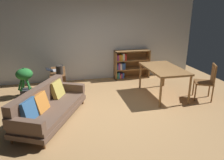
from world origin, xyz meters
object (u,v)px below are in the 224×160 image
media_console (59,81)px  desk_speaker (59,70)px  fabric_couch (48,106)px  dining_chair_near (207,80)px  potted_floor_plant (25,79)px  bookshelf (129,64)px  open_laptop (54,70)px  dining_table (164,70)px

media_console → desk_speaker: size_ratio=4.47×
fabric_couch → dining_chair_near: bearing=3.3°
potted_floor_plant → bookshelf: size_ratio=0.67×
open_laptop → bookshelf: 2.58m
fabric_couch → potted_floor_plant: potted_floor_plant is taller
fabric_couch → desk_speaker: (0.27, 1.43, 0.38)m
desk_speaker → bookshelf: bearing=24.6°
bookshelf → desk_speaker: bearing=-155.4°
potted_floor_plant → media_console: bearing=10.9°
fabric_couch → potted_floor_plant: bearing=113.3°
dining_chair_near → bookshelf: (-1.44, 2.26, -0.05)m
potted_floor_plant → dining_table: 3.78m
media_console → open_laptop: bearing=147.5°
media_console → dining_table: bearing=-19.4°
fabric_couch → bookshelf: bookshelf is taller
media_console → open_laptop: 0.35m
potted_floor_plant → bookshelf: bearing=16.0°
potted_floor_plant → dining_table: bearing=-12.5°
media_console → dining_chair_near: size_ratio=1.10×
potted_floor_plant → dining_chair_near: dining_chair_near is taller
media_console → dining_chair_near: bearing=-21.4°
desk_speaker → potted_floor_plant: bearing=172.0°
media_console → bookshelf: 2.51m
open_laptop → bookshelf: size_ratio=0.36×
potted_floor_plant → fabric_couch: bearing=-66.7°
media_console → potted_floor_plant: bearing=-169.1°
desk_speaker → dining_chair_near: 3.95m
open_laptop → dining_chair_near: bearing=-21.7°
open_laptop → desk_speaker: bearing=-66.2°
media_console → dining_table: (2.80, -0.99, 0.42)m
open_laptop → potted_floor_plant: potted_floor_plant is taller
media_console → desk_speaker: desk_speaker is taller
fabric_couch → dining_chair_near: 4.04m
fabric_couch → dining_table: 3.13m
media_console → potted_floor_plant: 0.91m
fabric_couch → open_laptop: (0.11, 1.80, 0.28)m
open_laptop → desk_speaker: (0.16, -0.37, 0.10)m
desk_speaker → dining_table: desk_speaker is taller
dining_table → fabric_couch: bearing=-166.2°
open_laptop → bookshelf: bearing=15.7°
media_console → potted_floor_plant: size_ratio=1.30×
desk_speaker → potted_floor_plant: (-0.94, 0.13, -0.24)m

